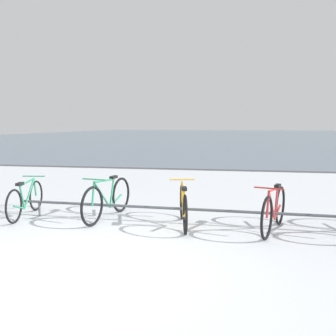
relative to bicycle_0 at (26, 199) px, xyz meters
name	(u,v)px	position (x,y,z in m)	size (l,w,h in m)	color
ground	(219,136)	(2.01, 51.70, -0.38)	(80.00, 132.00, 0.08)	silver
bike_rack	(184,209)	(3.07, -0.03, -0.06)	(6.30, 0.26, 0.31)	#4C5156
bicycle_0	(26,199)	(0.00, 0.00, 0.00)	(0.46, 1.58, 0.74)	black
bicycle_1	(108,199)	(1.60, 0.13, 0.04)	(0.48, 1.77, 0.82)	black
bicycle_2	(183,206)	(3.07, -0.13, 0.01)	(0.48, 1.59, 0.77)	black
bicycle_3	(274,210)	(4.58, -0.18, 0.03)	(0.65, 1.59, 0.80)	black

